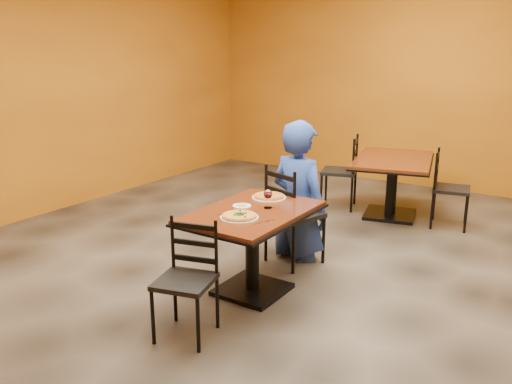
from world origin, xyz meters
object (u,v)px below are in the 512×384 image
Objects in this scene: diner at (299,190)px; pizza_far at (269,196)px; pizza_main at (239,216)px; wine_glass at (268,198)px; chair_main_far at (295,215)px; plate_far at (269,197)px; table_main at (252,232)px; table_second at (393,173)px; plate_main at (239,217)px; chair_second_left at (339,172)px; side_plate at (242,206)px; chair_main_near at (185,282)px; chair_second_right at (451,189)px.

pizza_far is (-0.01, -0.56, 0.07)m from diner.
pizza_main is 1.58× the size of wine_glass.
plate_far is at bearing 99.63° from chair_main_far.
table_main is 0.88× the size of diner.
wine_glass reaches higher than table_second.
chair_second_left is at bearing 99.19° from plate_main.
side_plate is 0.89× the size of wine_glass.
pizza_far is at bearing 78.15° from chair_main_near.
plate_main is 1.11× the size of pizza_far.
chair_main_far is at bearing 91.58° from table_main.
plate_far is (0.37, -2.36, 0.27)m from chair_second_left.
pizza_far is at bearing 143.83° from chair_second_right.
chair_second_left is at bearing 99.19° from pizza_main.
table_main is 1.27× the size of chair_second_left.
chair_main_near reaches higher than pizza_main.
table_main is at bearing -7.48° from chair_second_left.
table_second is 0.73m from chair_second_left.
wine_glass is (0.15, -0.83, 0.14)m from diner.
chair_second_right is (0.99, 3.63, 0.02)m from chair_main_near.
wine_glass is at bearing -59.69° from pizza_far.
plate_main is at bearing 0.00° from pizza_main.
chair_main_far is at bearing -4.45° from chair_second_left.
side_plate is (-0.13, 0.92, 0.32)m from chair_main_near.
chair_main_far is 6.19× the size of side_plate.
pizza_main is 0.64m from pizza_far.
table_main is 0.80× the size of table_second.
plate_main is 0.37m from wine_glass.
pizza_far is at bearing -7.84° from chair_second_left.
plate_main is at bearing 150.40° from chair_second_right.
pizza_main is at bearing -80.09° from pizza_far.
chair_main_far is 3.19× the size of plate_far.
chair_second_left is at bearing 180.00° from table_second.
chair_second_left is 3.04m from pizza_main.
table_second is at bearing 85.77° from wine_glass.
wine_glass reaches higher than pizza_main.
table_second is 3.00m from pizza_main.
pizza_far is (-1.07, -2.36, 0.31)m from chair_second_right.
wine_glass is (0.53, -2.62, 0.36)m from chair_second_left.
pizza_main is (0.05, -1.02, 0.28)m from chair_main_far.
chair_second_left is at bearing 96.71° from side_plate.
plate_main and plate_far have the same top height.
chair_main_far is 1.06m from pizza_main.
chair_main_near reaches higher than table_second.
chair_main_near is at bearing -94.43° from wine_glass.
chair_main_far is 1.05m from plate_main.
pizza_far is (-0.08, 0.39, 0.21)m from table_main.
table_main is 2.77m from table_second.
chair_main_near is 1.09m from wine_glass.
side_plate is (-0.40, -2.71, 0.19)m from table_second.
wine_glass is at bearing 112.28° from diner.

